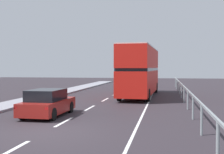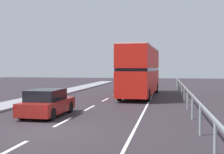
# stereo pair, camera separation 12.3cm
# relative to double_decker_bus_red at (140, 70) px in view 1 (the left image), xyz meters

# --- Properties ---
(ground_plane) EXTENTS (74.96, 120.00, 0.10)m
(ground_plane) POSITION_rel_double_decker_bus_red_xyz_m (-2.55, -15.06, -2.41)
(ground_plane) COLOR #2D262D
(lane_paint_markings) EXTENTS (3.69, 46.00, 0.01)m
(lane_paint_markings) POSITION_rel_double_decker_bus_red_xyz_m (-0.37, -6.90, -2.36)
(lane_paint_markings) COLOR silver
(lane_paint_markings) RESTS_ON ground
(bridge_side_railing) EXTENTS (0.10, 42.00, 1.24)m
(bridge_side_railing) POSITION_rel_double_decker_bus_red_xyz_m (3.60, -6.06, -1.37)
(bridge_side_railing) COLOR gray
(bridge_side_railing) RESTS_ON ground
(double_decker_bus_red) EXTENTS (2.91, 11.35, 4.42)m
(double_decker_bus_red) POSITION_rel_double_decker_bus_red_xyz_m (0.00, 0.00, 0.00)
(double_decker_bus_red) COLOR red
(double_decker_bus_red) RESTS_ON ground
(hatchback_car_near) EXTENTS (1.85, 4.06, 1.44)m
(hatchback_car_near) POSITION_rel_double_decker_bus_red_xyz_m (-4.02, -11.59, -1.68)
(hatchback_car_near) COLOR maroon
(hatchback_car_near) RESTS_ON ground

